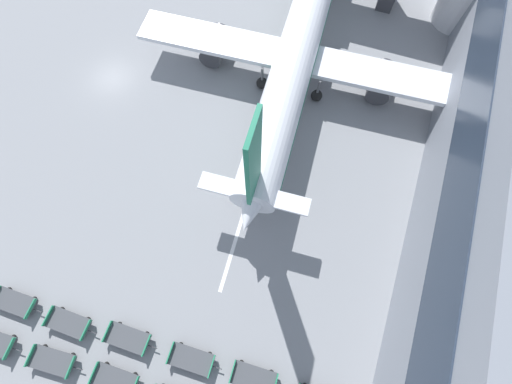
# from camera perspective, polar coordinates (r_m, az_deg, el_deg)

# --- Properties ---
(ground_plane) EXTENTS (500.00, 500.00, 0.00)m
(ground_plane) POSITION_cam_1_polar(r_m,az_deg,el_deg) (37.94, -22.70, 17.17)
(ground_plane) COLOR gray
(airplane) EXTENTS (29.77, 36.14, 13.23)m
(airplane) POSITION_cam_1_polar(r_m,az_deg,el_deg) (33.55, 7.12, 22.95)
(airplane) COLOR silver
(airplane) RESTS_ON ground_plane
(baggage_dolly_row_near_col_b) EXTENTS (3.92, 1.85, 0.92)m
(baggage_dolly_row_near_col_b) POSITION_cam_1_polar(r_m,az_deg,el_deg) (30.57, -30.80, -23.03)
(baggage_dolly_row_near_col_b) COLOR #424449
(baggage_dolly_row_near_col_b) RESTS_ON ground_plane
(baggage_dolly_row_near_col_c) EXTENTS (3.90, 1.74, 0.92)m
(baggage_dolly_row_near_col_c) POSITION_cam_1_polar(r_m,az_deg,el_deg) (28.82, -22.41, -26.98)
(baggage_dolly_row_near_col_c) COLOR #424449
(baggage_dolly_row_near_col_c) RESTS_ON ground_plane
(baggage_dolly_row_mid_a_col_a) EXTENTS (3.89, 1.72, 0.92)m
(baggage_dolly_row_mid_a_col_a) POSITION_cam_1_polar(r_m,az_deg,el_deg) (32.38, -35.26, -14.78)
(baggage_dolly_row_mid_a_col_a) COLOR #424449
(baggage_dolly_row_mid_a_col_a) RESTS_ON ground_plane
(baggage_dolly_row_mid_a_col_b) EXTENTS (3.88, 1.69, 0.92)m
(baggage_dolly_row_mid_a_col_b) POSITION_cam_1_polar(r_m,az_deg,el_deg) (30.15, -28.75, -18.59)
(baggage_dolly_row_mid_a_col_b) COLOR #424449
(baggage_dolly_row_mid_a_col_b) RESTS_ON ground_plane
(baggage_dolly_row_mid_a_col_c) EXTENTS (3.90, 1.73, 0.92)m
(baggage_dolly_row_mid_a_col_c) POSITION_cam_1_polar(r_m,az_deg,el_deg) (28.41, -20.54, -21.85)
(baggage_dolly_row_mid_a_col_c) COLOR #424449
(baggage_dolly_row_mid_a_col_c) RESTS_ON ground_plane
(baggage_dolly_row_mid_a_col_d) EXTENTS (3.91, 1.77, 0.92)m
(baggage_dolly_row_mid_a_col_d) POSITION_cam_1_polar(r_m,az_deg,el_deg) (27.34, -10.71, -25.70)
(baggage_dolly_row_mid_a_col_d) COLOR #424449
(baggage_dolly_row_mid_a_col_d) RESTS_ON ground_plane
(baggage_dolly_row_mid_a_col_e) EXTENTS (3.91, 1.78, 0.92)m
(baggage_dolly_row_mid_a_col_e) POSITION_cam_1_polar(r_m,az_deg,el_deg) (27.09, -0.38, -28.55)
(baggage_dolly_row_mid_a_col_e) COLOR #424449
(baggage_dolly_row_mid_a_col_e) RESTS_ON ground_plane
(stand_guidance_stripe) EXTENTS (2.77, 28.99, 0.01)m
(stand_guidance_stripe) POSITION_cam_1_polar(r_m,az_deg,el_deg) (31.72, 1.98, 9.79)
(stand_guidance_stripe) COLOR white
(stand_guidance_stripe) RESTS_ON ground_plane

